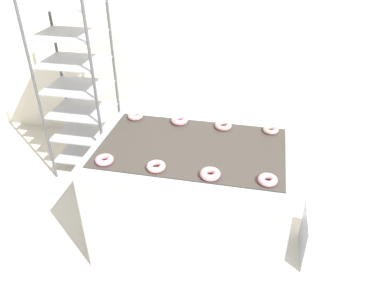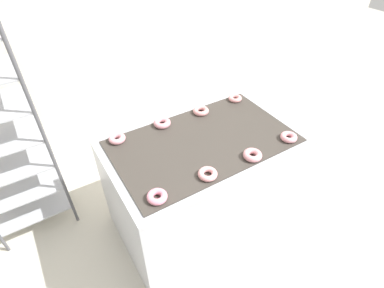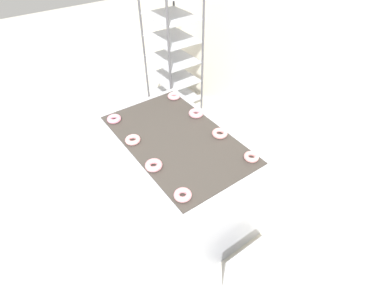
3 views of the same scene
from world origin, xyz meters
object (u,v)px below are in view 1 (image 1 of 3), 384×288
Objects in this scene: donut_near_right at (268,180)px; fryer_machine at (192,197)px; glaze_bin at (323,238)px; donut_near_midright at (210,174)px; donut_far_midright at (223,126)px; donut_far_left at (135,116)px; baking_rack_cart at (78,87)px; donut_far_right at (271,130)px; donut_near_midleft at (156,166)px; donut_near_left at (104,160)px; donut_far_midleft at (180,120)px.

fryer_machine is at bearing 149.94° from donut_near_right.
donut_near_midright is at bearing -157.53° from glaze_bin.
glaze_bin is 1.10m from donut_far_midright.
donut_far_left reaches higher than fryer_machine.
baking_rack_cart reaches higher than donut_far_right.
baking_rack_cart reaches higher than donut_far_left.
donut_far_right is (0.34, 0.01, -0.00)m from donut_far_midright.
donut_far_midright is at bearing 60.04° from fryer_machine.
donut_near_midleft is at bearing 177.78° from donut_near_midright.
donut_near_left is 1.01× the size of donut_far_left.
donut_near_midleft is 0.68m from donut_far_midright.
donut_far_midright reaches higher than donut_far_right.
fryer_machine is 12.23× the size of donut_far_right.
donut_near_midright reaches higher than donut_near_left.
glaze_bin is at bearing 1.30° from fryer_machine.
donut_near_left is 0.99× the size of donut_near_midleft.
donut_near_right reaches higher than donut_near_midleft.
donut_far_midleft reaches higher than donut_near_right.
donut_near_right is 0.94× the size of donut_far_midright.
donut_far_midleft is at bearing -23.30° from baking_rack_cart.
donut_near_left and donut_far_left have the same top height.
baking_rack_cart reaches higher than donut_far_midright.
glaze_bin is 1.66m from donut_far_left.
donut_far_midleft reaches higher than donut_near_midleft.
donut_far_right is at bearing -0.27° from donut_far_left.
glaze_bin is 3.04× the size of donut_near_midright.
baking_rack_cart is at bearing 148.37° from donut_near_right.
donut_far_left is at bearing 149.17° from donut_near_right.
glaze_bin is at bearing -18.71° from baking_rack_cart.
donut_near_midright is at bearing -1.21° from donut_near_left.
donut_near_midright reaches higher than glaze_bin.
donut_near_midright reaches higher than donut_far_right.
donut_far_left is 0.94× the size of donut_far_midright.
donut_near_midleft is 0.69m from donut_far_left.
donut_near_left is at bearing -149.38° from donut_far_right.
baking_rack_cart is 2.39m from glaze_bin.
fryer_machine is 10.95× the size of donut_far_midright.
glaze_bin is 3.24× the size of donut_far_left.
fryer_machine is at bearing -62.79° from donut_far_midleft.
baking_rack_cart is 2.01m from donut_near_right.
donut_near_midleft reaches higher than donut_far_right.
donut_far_left is at bearing 90.36° from donut_near_left.
fryer_machine is 1.48m from baking_rack_cart.
donut_near_right is (0.34, 0.01, -0.00)m from donut_near_midright.
donut_near_left is at bearing 178.79° from donut_near_midright.
donut_near_left is 0.95× the size of donut_near_midright.
donut_near_right is (0.67, -0.00, 0.00)m from donut_near_midleft.
donut_near_right is 0.92× the size of donut_far_midleft.
donut_near_midright reaches higher than fryer_machine.
baking_rack_cart is at bearing 165.23° from donut_far_right.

